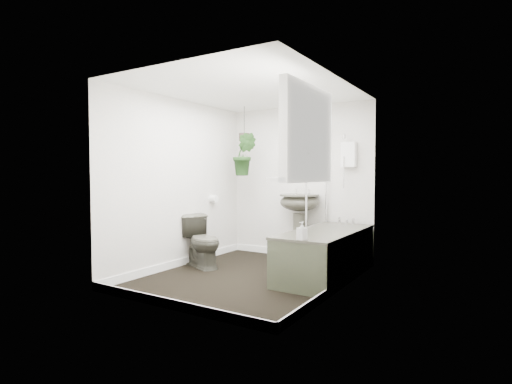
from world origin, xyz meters
The scene contains 22 objects.
floor centered at (0.00, 0.00, -0.01)m, with size 2.30×2.80×0.02m, color black.
ceiling centered at (0.00, 0.00, 2.31)m, with size 2.30×2.80×0.02m, color white.
wall_back centered at (0.00, 1.41, 1.15)m, with size 2.30×0.02×2.30m, color beige.
wall_front centered at (0.00, -1.41, 1.15)m, with size 2.30×0.02×2.30m, color beige.
wall_left centered at (-1.16, 0.00, 1.15)m, with size 0.02×2.80×2.30m, color beige.
wall_right centered at (1.16, 0.00, 1.15)m, with size 0.02×2.80×2.30m, color beige.
skirting centered at (0.00, 0.00, 0.05)m, with size 2.30×2.80×0.10m, color white.
bathtub centered at (0.80, 0.50, 0.29)m, with size 0.72×1.72×0.58m, color #3E3D33, non-canonical shape.
bath_screen centered at (0.47, 0.99, 1.28)m, with size 0.04×0.72×1.40m, color silver, non-canonical shape.
shower_box centered at (0.80, 1.34, 1.55)m, with size 0.20×0.10×0.35m, color white.
oval_mirror centered at (0.10, 1.37, 1.50)m, with size 0.46×0.03×0.62m, color beige.
wall_sconce centered at (-0.30, 1.36, 1.40)m, with size 0.04×0.04×0.22m, color black.
toilet_roll_holder centered at (-1.10, 0.70, 0.90)m, with size 0.11×0.11×0.11m, color white.
window_recess centered at (1.09, -0.70, 1.65)m, with size 0.08×1.00×0.90m, color white.
window_sill centered at (1.02, -0.70, 1.23)m, with size 0.18×1.00×0.04m, color white.
window_blinds centered at (1.04, -0.70, 1.65)m, with size 0.01×0.86×0.76m, color white.
toilet centered at (-0.85, 0.12, 0.36)m, with size 0.40×0.70×0.71m, color #3E3D33.
pedestal_sink centered at (0.10, 1.20, 0.49)m, with size 0.58×0.49×0.99m, color #3E3D33, non-canonical shape.
sill_plant centered at (1.02, -0.78, 1.38)m, with size 0.24×0.21×0.27m, color black.
hanging_plant centered at (-0.70, 0.95, 1.57)m, with size 0.35×0.28×0.64m, color black.
soap_bottle centered at (0.84, -0.29, 0.67)m, with size 0.09×0.09×0.19m, color #332C2C.
hanging_pot centered at (-0.70, 0.95, 1.83)m, with size 0.16×0.16×0.12m, color black.
Camera 1 is at (2.63, -4.13, 1.28)m, focal length 28.00 mm.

